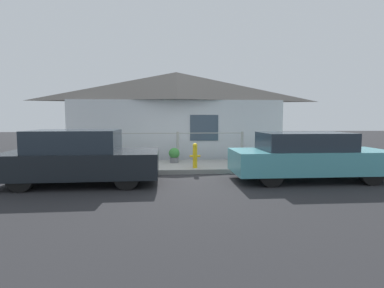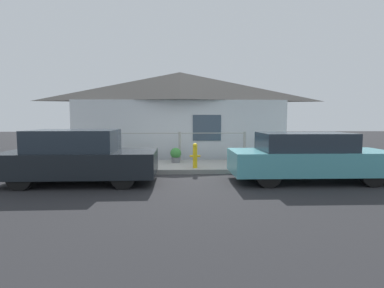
{
  "view_description": "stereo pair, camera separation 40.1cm",
  "coord_description": "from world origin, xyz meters",
  "px_view_note": "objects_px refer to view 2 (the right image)",
  "views": [
    {
      "loc": [
        -0.34,
        -8.9,
        1.69
      ],
      "look_at": [
        0.39,
        0.3,
        0.9
      ],
      "focal_mm": 28.0,
      "sensor_mm": 36.0,
      "label": 1
    },
    {
      "loc": [
        0.06,
        -8.93,
        1.69
      ],
      "look_at": [
        0.39,
        0.3,
        0.9
      ],
      "focal_mm": 28.0,
      "sensor_mm": 36.0,
      "label": 2
    }
  ],
  "objects_px": {
    "car_left": "(79,157)",
    "car_right": "(308,157)",
    "potted_plant_by_fence": "(126,155)",
    "fire_hydrant": "(195,155)",
    "potted_plant_near_hydrant": "(176,155)"
  },
  "relations": [
    {
      "from": "car_right",
      "to": "fire_hydrant",
      "type": "bearing_deg",
      "value": 154.33
    },
    {
      "from": "potted_plant_by_fence",
      "to": "car_right",
      "type": "bearing_deg",
      "value": -28.66
    },
    {
      "from": "car_right",
      "to": "potted_plant_by_fence",
      "type": "distance_m",
      "value": 6.12
    },
    {
      "from": "fire_hydrant",
      "to": "potted_plant_near_hydrant",
      "type": "xyz_separation_m",
      "value": [
        -0.63,
        1.19,
        -0.13
      ]
    },
    {
      "from": "car_left",
      "to": "potted_plant_by_fence",
      "type": "distance_m",
      "value": 3.03
    },
    {
      "from": "car_left",
      "to": "car_right",
      "type": "bearing_deg",
      "value": -1.01
    },
    {
      "from": "car_left",
      "to": "fire_hydrant",
      "type": "distance_m",
      "value": 3.4
    },
    {
      "from": "car_left",
      "to": "potted_plant_near_hydrant",
      "type": "bearing_deg",
      "value": 45.86
    },
    {
      "from": "fire_hydrant",
      "to": "potted_plant_near_hydrant",
      "type": "height_order",
      "value": "fire_hydrant"
    },
    {
      "from": "potted_plant_near_hydrant",
      "to": "car_left",
      "type": "bearing_deg",
      "value": -133.12
    },
    {
      "from": "car_left",
      "to": "potted_plant_near_hydrant",
      "type": "relative_size",
      "value": 7.51
    },
    {
      "from": "fire_hydrant",
      "to": "potted_plant_near_hydrant",
      "type": "bearing_deg",
      "value": 117.82
    },
    {
      "from": "car_left",
      "to": "potted_plant_near_hydrant",
      "type": "distance_m",
      "value": 3.6
    },
    {
      "from": "potted_plant_by_fence",
      "to": "fire_hydrant",
      "type": "bearing_deg",
      "value": -31.93
    },
    {
      "from": "car_right",
      "to": "fire_hydrant",
      "type": "height_order",
      "value": "car_right"
    }
  ]
}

